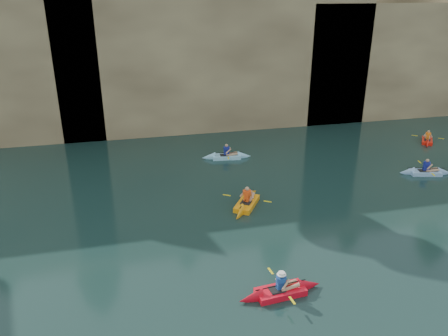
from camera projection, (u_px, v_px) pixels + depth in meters
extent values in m
plane|color=black|center=(315.00, 323.00, 14.68)|extent=(160.00, 160.00, 0.00)
cube|color=tan|center=(181.00, 42.00, 39.41)|extent=(70.00, 16.00, 12.00)
cube|color=tan|center=(221.00, 56.00, 33.29)|extent=(24.00, 2.40, 11.40)
cube|color=tan|center=(445.00, 58.00, 37.90)|extent=(26.00, 2.40, 9.84)
cube|color=black|center=(146.00, 115.00, 32.97)|extent=(3.50, 1.00, 3.20)
cube|color=black|center=(318.00, 97.00, 35.74)|extent=(5.00, 1.00, 4.50)
cube|color=red|center=(280.00, 291.00, 15.99)|extent=(2.57, 1.01, 0.29)
cone|color=red|center=(309.00, 285.00, 16.34)|extent=(0.95, 0.83, 0.75)
cone|color=red|center=(251.00, 298.00, 15.64)|extent=(0.95, 0.83, 0.75)
cube|color=black|center=(277.00, 290.00, 15.90)|extent=(0.59, 0.52, 0.04)
cube|color=#1A4391|center=(281.00, 283.00, 15.84)|extent=(0.34, 0.24, 0.48)
sphere|color=tan|center=(281.00, 275.00, 15.71)|extent=(0.20, 0.20, 0.20)
cylinder|color=black|center=(281.00, 285.00, 15.88)|extent=(2.00, 0.22, 0.04)
cube|color=yellow|center=(271.00, 271.00, 16.67)|extent=(0.12, 0.43, 0.02)
cube|color=yellow|center=(292.00, 300.00, 15.10)|extent=(0.12, 0.43, 0.02)
cylinder|color=white|center=(282.00, 274.00, 15.70)|extent=(0.34, 0.34, 0.10)
cube|color=orange|center=(247.00, 203.00, 22.58)|extent=(2.19, 2.73, 0.30)
cone|color=orange|center=(254.00, 193.00, 23.69)|extent=(1.20, 1.24, 0.81)
cone|color=orange|center=(239.00, 214.00, 21.47)|extent=(1.20, 1.24, 0.81)
cube|color=black|center=(246.00, 202.00, 22.41)|extent=(0.72, 0.74, 0.04)
cube|color=#EE4A14|center=(247.00, 196.00, 22.42)|extent=(0.40, 0.44, 0.54)
sphere|color=tan|center=(247.00, 189.00, 22.27)|extent=(0.23, 0.23, 0.23)
cylinder|color=black|center=(247.00, 198.00, 22.47)|extent=(1.34, 2.02, 0.04)
cube|color=yellow|center=(227.00, 195.00, 22.81)|extent=(0.40, 0.30, 0.02)
cube|color=yellow|center=(268.00, 201.00, 22.13)|extent=(0.40, 0.30, 0.02)
cube|color=#89B4E5|center=(425.00, 172.00, 26.45)|extent=(2.54, 1.37, 0.27)
cone|color=#89B4E5|center=(444.00, 172.00, 26.43)|extent=(1.02, 0.94, 0.75)
cone|color=#89B4E5|center=(406.00, 172.00, 26.47)|extent=(1.02, 0.94, 0.75)
cube|color=black|center=(423.00, 171.00, 26.41)|extent=(0.65, 0.59, 0.04)
cube|color=navy|center=(426.00, 166.00, 26.30)|extent=(0.39, 0.30, 0.50)
sphere|color=tan|center=(428.00, 161.00, 26.16)|extent=(0.21, 0.21, 0.21)
cylinder|color=black|center=(426.00, 168.00, 26.34)|extent=(2.16, 0.59, 0.04)
cube|color=yellow|center=(420.00, 162.00, 27.28)|extent=(0.18, 0.43, 0.02)
cube|color=yellow|center=(433.00, 175.00, 25.41)|extent=(0.18, 0.43, 0.02)
cube|color=red|center=(427.00, 140.00, 32.09)|extent=(1.95, 2.29, 0.25)
cone|color=red|center=(427.00, 136.00, 33.03)|extent=(1.03, 1.06, 0.67)
cone|color=red|center=(427.00, 145.00, 31.15)|extent=(1.03, 1.06, 0.67)
cube|color=black|center=(427.00, 140.00, 31.93)|extent=(0.67, 0.69, 0.04)
cube|color=orange|center=(428.00, 136.00, 31.96)|extent=(0.34, 0.36, 0.45)
sphere|color=tan|center=(429.00, 132.00, 31.83)|extent=(0.19, 0.19, 0.19)
cylinder|color=black|center=(428.00, 137.00, 31.99)|extent=(1.21, 1.62, 0.04)
cube|color=yellow|center=(415.00, 136.00, 32.31)|extent=(0.39, 0.31, 0.02)
cube|color=yellow|center=(441.00, 138.00, 31.67)|extent=(0.39, 0.31, 0.02)
cube|color=#91D3F2|center=(226.00, 156.00, 28.96)|extent=(2.61, 1.10, 0.28)
cone|color=#91D3F2|center=(244.00, 156.00, 29.07)|extent=(0.98, 0.86, 0.76)
cone|color=#91D3F2|center=(209.00, 157.00, 28.84)|extent=(0.98, 0.86, 0.76)
cube|color=black|center=(224.00, 155.00, 28.90)|extent=(0.61, 0.54, 0.04)
cube|color=navy|center=(226.00, 151.00, 28.80)|extent=(0.37, 0.26, 0.51)
sphere|color=tan|center=(226.00, 146.00, 28.67)|extent=(0.21, 0.21, 0.21)
cylinder|color=black|center=(226.00, 153.00, 28.85)|extent=(2.22, 0.32, 0.04)
cube|color=yellow|center=(225.00, 147.00, 29.79)|extent=(0.13, 0.43, 0.02)
cube|color=yellow|center=(228.00, 158.00, 27.91)|extent=(0.13, 0.43, 0.02)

